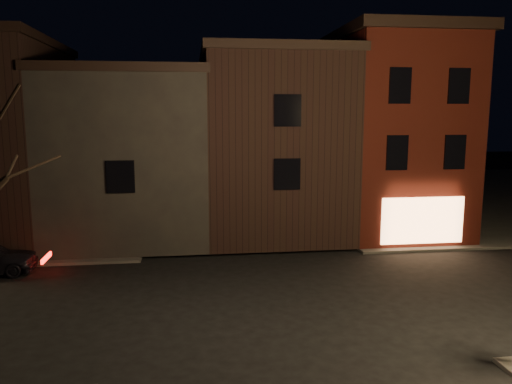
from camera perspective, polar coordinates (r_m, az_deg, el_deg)
ground at (r=17.71m, az=1.96°, el=-12.26°), size 120.00×120.00×0.00m
sidewalk_far_right at (r=43.26m, az=24.40°, el=-0.19°), size 30.00×30.00×0.12m
corner_building at (r=27.90m, az=15.31°, el=6.65°), size 6.50×8.50×10.50m
row_building_a at (r=27.14m, az=1.57°, el=5.71°), size 7.30×10.30×9.40m
row_building_b at (r=27.02m, az=-13.86°, el=4.37°), size 7.80×10.30×8.40m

